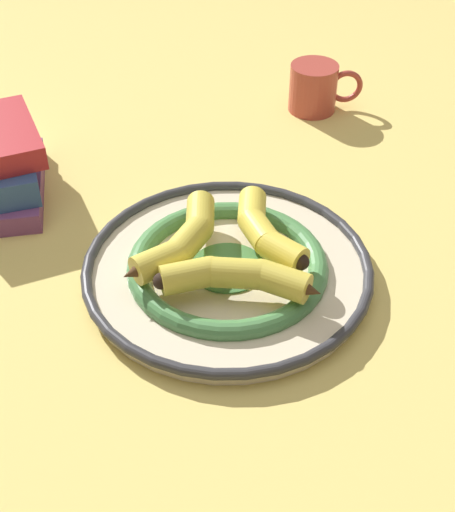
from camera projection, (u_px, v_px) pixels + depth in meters
The scene contains 6 objects.
ground_plane at pixel (261, 272), 0.91m from camera, with size 2.80×2.80×0.00m, color #E5CC6B.
decorative_bowl at pixel (228, 268), 0.89m from camera, with size 0.36×0.36×0.03m.
banana_a at pixel (238, 277), 0.83m from camera, with size 0.10×0.19×0.04m.
banana_b at pixel (181, 241), 0.88m from camera, with size 0.19×0.06×0.04m.
banana_c at pixel (263, 229), 0.90m from camera, with size 0.13×0.14×0.04m.
coffee_mug at pixel (315, 87), 1.21m from camera, with size 0.09×0.12×0.08m.
Camera 1 is at (-0.62, -0.27, 0.60)m, focal length 50.00 mm.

